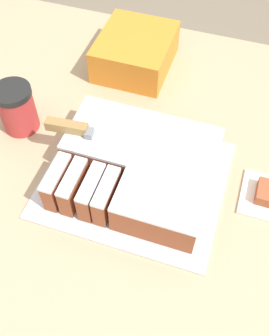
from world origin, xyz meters
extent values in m
plane|color=#7F705B|center=(0.00, 0.00, 0.00)|extent=(8.00, 8.00, 0.00)
cube|color=tan|center=(0.00, 0.00, 0.45)|extent=(1.40, 1.10, 0.91)
cube|color=silver|center=(0.06, -0.02, 0.91)|extent=(0.38, 0.33, 0.01)
cube|color=#994C2D|center=(0.06, 0.03, 0.95)|extent=(0.32, 0.16, 0.07)
cube|color=white|center=(0.06, 0.03, 0.99)|extent=(0.32, 0.16, 0.01)
cube|color=#994C2D|center=(0.14, -0.10, 0.95)|extent=(0.17, 0.11, 0.07)
cube|color=white|center=(0.14, -0.10, 0.99)|extent=(0.17, 0.11, 0.01)
cube|color=#994C2D|center=(-0.08, -0.11, 0.95)|extent=(0.03, 0.10, 0.07)
cube|color=white|center=(-0.08, -0.11, 0.99)|extent=(0.03, 0.10, 0.01)
cube|color=#994C2D|center=(-0.04, -0.11, 0.95)|extent=(0.03, 0.10, 0.07)
cube|color=white|center=(-0.04, -0.11, 0.99)|extent=(0.03, 0.10, 0.01)
cube|color=#994C2D|center=(0.00, -0.11, 0.95)|extent=(0.03, 0.10, 0.07)
cube|color=white|center=(0.00, -0.11, 0.99)|extent=(0.03, 0.10, 0.01)
cube|color=#994C2D|center=(0.03, -0.11, 0.95)|extent=(0.03, 0.10, 0.07)
cube|color=white|center=(0.03, -0.11, 0.99)|extent=(0.03, 0.10, 0.01)
cube|color=silver|center=(0.07, 0.01, 0.99)|extent=(0.24, 0.05, 0.00)
cube|color=slate|center=(-0.04, 0.00, 1.00)|extent=(0.02, 0.03, 0.02)
cube|color=olive|center=(-0.10, 0.00, 1.00)|extent=(0.09, 0.03, 0.02)
cylinder|color=#B23333|center=(-0.25, 0.04, 0.96)|extent=(0.08, 0.08, 0.10)
cylinder|color=black|center=(-0.25, 0.04, 1.02)|extent=(0.09, 0.09, 0.01)
cube|color=white|center=(0.34, 0.02, 0.91)|extent=(0.12, 0.12, 0.01)
cube|color=orange|center=(-0.06, 0.34, 0.95)|extent=(0.19, 0.21, 0.09)
camera|label=1|loc=(0.21, -0.48, 1.61)|focal=42.00mm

